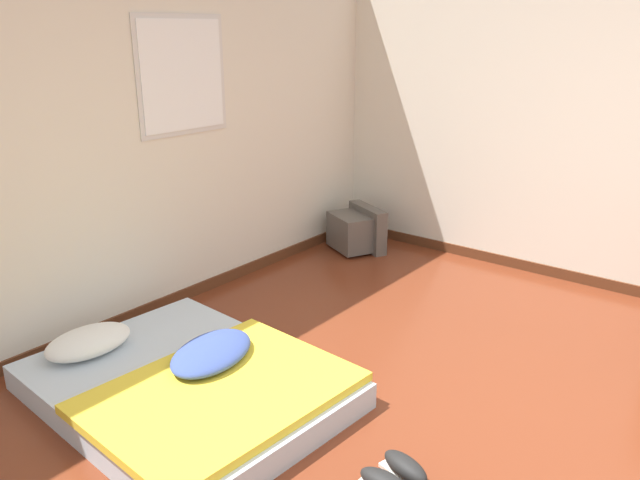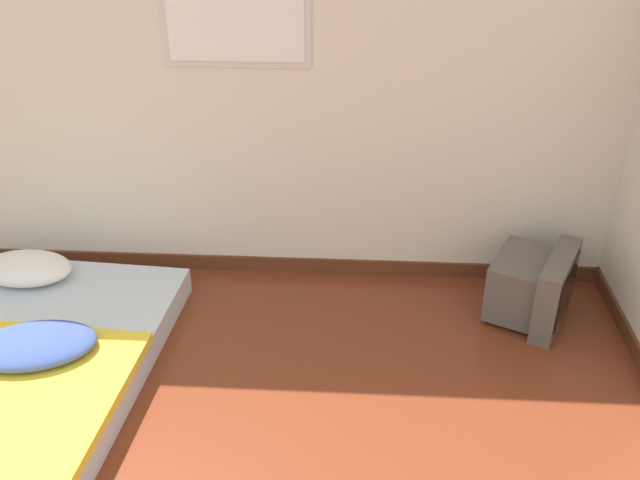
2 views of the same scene
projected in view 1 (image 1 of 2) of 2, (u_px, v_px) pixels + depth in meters
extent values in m
cube|color=silver|center=(94.00, 142.00, 3.97)|extent=(8.06, 0.06, 2.60)
cube|color=#562D19|center=(118.00, 321.00, 4.35)|extent=(8.06, 0.02, 0.09)
cube|color=silver|center=(182.00, 75.00, 4.37)|extent=(0.78, 0.01, 0.82)
cube|color=white|center=(183.00, 76.00, 4.36)|extent=(0.71, 0.01, 0.75)
cube|color=silver|center=(186.00, 386.00, 3.51)|extent=(1.41, 1.79, 0.15)
ellipsoid|color=white|center=(88.00, 342.00, 3.71)|extent=(0.54, 0.37, 0.14)
cube|color=yellow|center=(221.00, 392.00, 3.28)|extent=(1.39, 1.08, 0.05)
ellipsoid|color=#384C93|center=(212.00, 352.00, 3.54)|extent=(0.65, 0.50, 0.11)
cube|color=#56514C|center=(349.00, 232.00, 5.80)|extent=(0.43, 0.51, 0.33)
cube|color=#56514C|center=(367.00, 227.00, 5.87)|extent=(0.33, 0.52, 0.41)
cube|color=black|center=(373.00, 226.00, 5.90)|extent=(0.19, 0.39, 0.29)
cube|color=silver|center=(405.00, 475.00, 2.91)|extent=(0.16, 0.28, 0.02)
ellipsoid|color=black|center=(405.00, 467.00, 2.90)|extent=(0.17, 0.28, 0.09)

